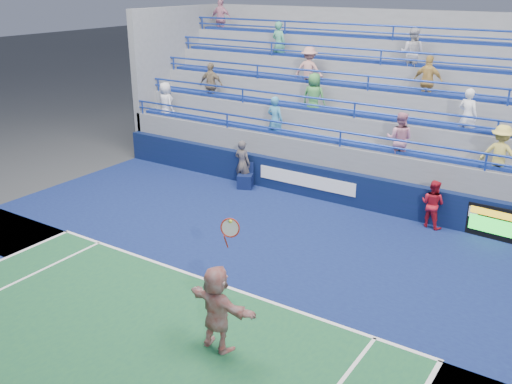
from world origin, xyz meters
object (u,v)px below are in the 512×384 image
Objects in this scene: serve_speed_board at (492,222)px; tennis_player at (217,308)px; line_judge at (243,163)px; ball_girl at (433,204)px; judge_chair at (246,180)px.

serve_speed_board is 9.05m from tennis_player.
tennis_player is 9.52m from line_judge.
serve_speed_board is 0.85× the size of line_judge.
line_judge reaches higher than serve_speed_board.
ball_girl is at bearing -174.82° from serve_speed_board.
tennis_player reaches higher than judge_chair.
ball_girl reaches higher than serve_speed_board.
judge_chair is at bearing -177.19° from serve_speed_board.
ball_girl reaches higher than judge_chair.
serve_speed_board is at bearing -178.13° from line_judge.
judge_chair is at bearing 120.93° from tennis_player.
line_judge is at bearing 13.85° from ball_girl.
judge_chair is 0.31× the size of tennis_player.
ball_girl is (6.71, 0.13, -0.10)m from line_judge.
judge_chair is 6.52m from ball_girl.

